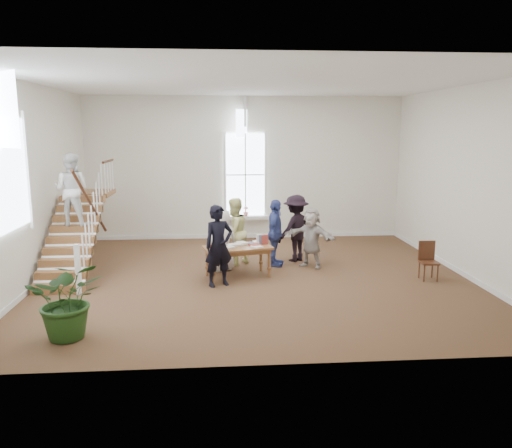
{
  "coord_description": "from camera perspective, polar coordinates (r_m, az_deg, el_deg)",
  "views": [
    {
      "loc": [
        -0.88,
        -11.39,
        3.46
      ],
      "look_at": [
        0.03,
        0.4,
        1.22
      ],
      "focal_mm": 35.0,
      "sensor_mm": 36.0,
      "label": 1
    }
  ],
  "objects": [
    {
      "name": "ground",
      "position": [
        11.94,
        0.01,
        -6.12
      ],
      "size": [
        10.0,
        10.0,
        0.0
      ],
      "primitive_type": "plane",
      "color": "#4B2E1D",
      "rests_on": "ground"
    },
    {
      "name": "staircase",
      "position": [
        12.76,
        -20.11,
        1.78
      ],
      "size": [
        1.1,
        4.1,
        2.92
      ],
      "color": "brown",
      "rests_on": "ground"
    },
    {
      "name": "woman_cluster_b",
      "position": [
        13.27,
        4.55,
        -0.48
      ],
      "size": [
        1.31,
        1.21,
        1.78
      ],
      "primitive_type": "imported",
      "rotation": [
        0.0,
        0.0,
        3.78
      ],
      "color": "black",
      "rests_on": "ground"
    },
    {
      "name": "floor_plant",
      "position": [
        8.98,
        -20.68,
        -8.04
      ],
      "size": [
        1.4,
        1.27,
        1.36
      ],
      "primitive_type": "imported",
      "rotation": [
        0.0,
        0.0,
        0.19
      ],
      "color": "#1A3812",
      "rests_on": "ground"
    },
    {
      "name": "woman_cluster_a",
      "position": [
        12.76,
        2.2,
        -1.03
      ],
      "size": [
        0.67,
        1.08,
        1.72
      ],
      "primitive_type": "imported",
      "rotation": [
        0.0,
        0.0,
        1.3
      ],
      "color": "#374486",
      "rests_on": "ground"
    },
    {
      "name": "library_table",
      "position": [
        11.85,
        -2.14,
        -2.97
      ],
      "size": [
        1.72,
        1.16,
        0.8
      ],
      "rotation": [
        0.0,
        0.0,
        0.26
      ],
      "color": "brown",
      "rests_on": "ground"
    },
    {
      "name": "side_chair",
      "position": [
        12.36,
        19.04,
        -3.75
      ],
      "size": [
        0.4,
        0.4,
        0.9
      ],
      "rotation": [
        0.0,
        0.0,
        -0.02
      ],
      "color": "#341E0E",
      "rests_on": "ground"
    },
    {
      "name": "person_yellow",
      "position": [
        12.86,
        -2.53,
        -0.89
      ],
      "size": [
        1.07,
        1.06,
        1.75
      ],
      "primitive_type": "imported",
      "rotation": [
        0.0,
        0.0,
        3.86
      ],
      "color": "#E7E590",
      "rests_on": "ground"
    },
    {
      "name": "police_officer",
      "position": [
        11.14,
        -4.28,
        -2.5
      ],
      "size": [
        0.79,
        0.68,
        1.83
      ],
      "primitive_type": "imported",
      "rotation": [
        0.0,
        0.0,
        0.43
      ],
      "color": "black",
      "rests_on": "ground"
    },
    {
      "name": "elderly_woman",
      "position": [
        12.39,
        -3.83,
        -1.83
      ],
      "size": [
        0.89,
        0.76,
        1.54
      ],
      "primitive_type": "imported",
      "rotation": [
        0.0,
        0.0,
        3.57
      ],
      "color": "silver",
      "rests_on": "ground"
    },
    {
      "name": "woman_cluster_c",
      "position": [
        12.72,
        6.33,
        -1.56
      ],
      "size": [
        1.4,
        1.24,
        1.53
      ],
      "primitive_type": "imported",
      "rotation": [
        0.0,
        0.0,
        5.61
      ],
      "color": "#B5ABA3",
      "rests_on": "ground"
    },
    {
      "name": "room_shell",
      "position": [
        16.1,
        -1.19,
        -0.23
      ],
      "size": [
        10.49,
        10.0,
        10.0
      ],
      "color": "silver",
      "rests_on": "ground"
    }
  ]
}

